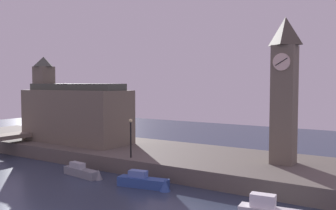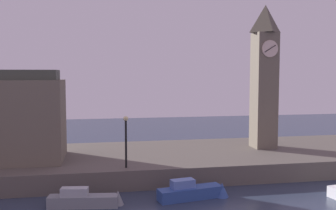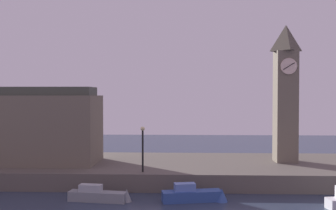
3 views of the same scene
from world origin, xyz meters
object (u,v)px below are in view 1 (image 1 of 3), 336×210
at_px(clock_tower, 284,88).
at_px(streetlamp, 131,133).
at_px(parliament_hall, 74,113).
at_px(boat_tour_blue, 147,182).
at_px(boat_cruiser_grey, 84,172).

height_order(clock_tower, streetlamp, clock_tower).
bearing_deg(parliament_hall, boat_tour_blue, -23.98).
bearing_deg(streetlamp, clock_tower, 22.47).
bearing_deg(clock_tower, boat_cruiser_grey, -150.06).
bearing_deg(streetlamp, parliament_hall, 161.89).
height_order(boat_tour_blue, boat_cruiser_grey, boat_tour_blue).
relative_size(parliament_hall, boat_cruiser_grey, 2.90).
xyz_separation_m(clock_tower, streetlamp, (-13.29, -5.50, -4.44)).
relative_size(streetlamp, boat_tour_blue, 0.75).
bearing_deg(boat_tour_blue, clock_tower, 45.10).
xyz_separation_m(parliament_hall, streetlamp, (12.27, -4.01, -1.22)).
bearing_deg(parliament_hall, streetlamp, -18.11).
bearing_deg(boat_cruiser_grey, boat_tour_blue, 2.39).
relative_size(clock_tower, streetlamp, 3.46).
distance_m(clock_tower, parliament_hall, 25.80).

